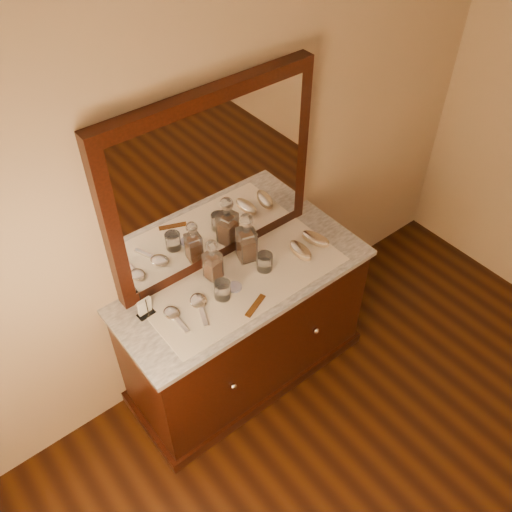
% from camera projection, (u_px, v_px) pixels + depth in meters
% --- Properties ---
extents(dresser_cabinet, '(1.40, 0.55, 0.82)m').
position_uv_depth(dresser_cabinet, '(246.00, 330.00, 3.25)').
color(dresser_cabinet, black).
rests_on(dresser_cabinet, floor).
extents(dresser_plinth, '(1.46, 0.59, 0.08)m').
position_uv_depth(dresser_plinth, '(246.00, 366.00, 3.51)').
color(dresser_plinth, black).
rests_on(dresser_plinth, floor).
extents(knob_left, '(0.04, 0.04, 0.04)m').
position_uv_depth(knob_left, '(234.00, 386.00, 2.93)').
color(knob_left, silver).
rests_on(knob_left, dresser_cabinet).
extents(knob_right, '(0.04, 0.04, 0.04)m').
position_uv_depth(knob_right, '(316.00, 331.00, 3.20)').
color(knob_right, silver).
rests_on(knob_right, dresser_cabinet).
extents(marble_top, '(1.44, 0.59, 0.03)m').
position_uv_depth(marble_top, '(244.00, 281.00, 2.95)').
color(marble_top, white).
rests_on(marble_top, dresser_cabinet).
extents(mirror_frame, '(1.20, 0.08, 1.00)m').
position_uv_depth(mirror_frame, '(213.00, 182.00, 2.73)').
color(mirror_frame, black).
rests_on(mirror_frame, marble_top).
extents(mirror_glass, '(1.06, 0.01, 0.86)m').
position_uv_depth(mirror_glass, '(217.00, 185.00, 2.71)').
color(mirror_glass, white).
rests_on(mirror_glass, marble_top).
extents(lace_runner, '(1.10, 0.45, 0.00)m').
position_uv_depth(lace_runner, '(247.00, 281.00, 2.93)').
color(lace_runner, white).
rests_on(lace_runner, marble_top).
extents(pin_dish, '(0.08, 0.08, 0.01)m').
position_uv_depth(pin_dish, '(235.00, 287.00, 2.89)').
color(pin_dish, white).
rests_on(pin_dish, lace_runner).
extents(comb, '(0.16, 0.09, 0.01)m').
position_uv_depth(comb, '(255.00, 306.00, 2.80)').
color(comb, brown).
rests_on(comb, lace_runner).
extents(napkin_rack, '(0.09, 0.06, 0.13)m').
position_uv_depth(napkin_rack, '(145.00, 307.00, 2.73)').
color(napkin_rack, black).
rests_on(napkin_rack, marble_top).
extents(decanter_left, '(0.09, 0.09, 0.26)m').
position_uv_depth(decanter_left, '(213.00, 263.00, 2.88)').
color(decanter_left, '#964915').
rests_on(decanter_left, lace_runner).
extents(decanter_right, '(0.12, 0.12, 0.31)m').
position_uv_depth(decanter_right, '(247.00, 242.00, 2.97)').
color(decanter_right, '#964915').
rests_on(decanter_right, lace_runner).
extents(brush_near, '(0.08, 0.17, 0.05)m').
position_uv_depth(brush_near, '(300.00, 251.00, 3.06)').
color(brush_near, tan).
rests_on(brush_near, lace_runner).
extents(brush_far, '(0.12, 0.19, 0.05)m').
position_uv_depth(brush_far, '(316.00, 239.00, 3.13)').
color(brush_far, tan).
rests_on(brush_far, lace_runner).
extents(hand_mirror_outer, '(0.08, 0.20, 0.02)m').
position_uv_depth(hand_mirror_outer, '(174.00, 315.00, 2.75)').
color(hand_mirror_outer, silver).
rests_on(hand_mirror_outer, lace_runner).
extents(hand_mirror_inner, '(0.14, 0.23, 0.02)m').
position_uv_depth(hand_mirror_inner, '(199.00, 304.00, 2.80)').
color(hand_mirror_inner, silver).
rests_on(hand_mirror_inner, lace_runner).
extents(tumblers, '(0.39, 0.11, 0.10)m').
position_uv_depth(tumblers, '(244.00, 276.00, 2.89)').
color(tumblers, white).
rests_on(tumblers, lace_runner).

